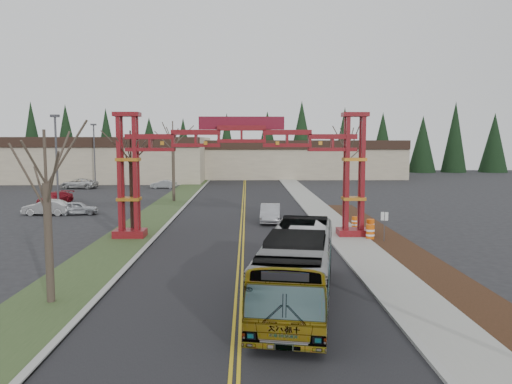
{
  "coord_description": "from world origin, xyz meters",
  "views": [
    {
      "loc": [
        0.38,
        -17.29,
        6.91
      ],
      "look_at": [
        0.97,
        15.55,
        3.53
      ],
      "focal_mm": 35.0,
      "sensor_mm": 36.0,
      "label": 1
    }
  ],
  "objects_px": {
    "transit_bus": "(298,267)",
    "barrel_north": "(355,223)",
    "parked_car_near_b": "(47,207)",
    "parked_car_far_b": "(79,184)",
    "parked_car_far_a": "(164,184)",
    "bare_tree_median_near": "(46,184)",
    "bare_tree_median_far": "(173,142)",
    "retail_building_east": "(296,158)",
    "street_sign": "(384,221)",
    "silver_sedan": "(270,213)",
    "gateway_arch": "(242,154)",
    "light_pole_far": "(94,150)",
    "retail_building_west": "(76,159)",
    "parked_car_near_a": "(77,208)",
    "bare_tree_median_mid": "(131,159)",
    "bare_tree_right_far": "(348,148)",
    "light_pole_near": "(56,155)",
    "barrel_south": "(370,233)",
    "barrel_mid": "(370,227)"
  },
  "relations": [
    {
      "from": "parked_car_far_b",
      "to": "retail_building_west",
      "type": "bearing_deg",
      "value": -152.19
    },
    {
      "from": "bare_tree_median_near",
      "to": "barrel_north",
      "type": "distance_m",
      "value": 25.0
    },
    {
      "from": "parked_car_far_a",
      "to": "bare_tree_median_near",
      "type": "xyz_separation_m",
      "value": [
        3.78,
        -51.74,
        4.5
      ]
    },
    {
      "from": "transit_bus",
      "to": "street_sign",
      "type": "height_order",
      "value": "transit_bus"
    },
    {
      "from": "parked_car_near_a",
      "to": "bare_tree_right_far",
      "type": "relative_size",
      "value": 0.44
    },
    {
      "from": "transit_bus",
      "to": "parked_car_far_a",
      "type": "bearing_deg",
      "value": 115.67
    },
    {
      "from": "barrel_mid",
      "to": "barrel_south",
      "type": "bearing_deg",
      "value": -104.16
    },
    {
      "from": "light_pole_near",
      "to": "barrel_south",
      "type": "distance_m",
      "value": 31.87
    },
    {
      "from": "transit_bus",
      "to": "parked_car_far_b",
      "type": "distance_m",
      "value": 58.26
    },
    {
      "from": "retail_building_east",
      "to": "street_sign",
      "type": "height_order",
      "value": "retail_building_east"
    },
    {
      "from": "parked_car_near_b",
      "to": "bare_tree_right_far",
      "type": "height_order",
      "value": "bare_tree_right_far"
    },
    {
      "from": "light_pole_far",
      "to": "parked_car_near_a",
      "type": "bearing_deg",
      "value": -76.2
    },
    {
      "from": "retail_building_west",
      "to": "barrel_north",
      "type": "xyz_separation_m",
      "value": [
        38.89,
        -50.55,
        -3.28
      ]
    },
    {
      "from": "gateway_arch",
      "to": "bare_tree_median_near",
      "type": "xyz_separation_m",
      "value": [
        -8.0,
        -14.44,
        -0.87
      ]
    },
    {
      "from": "retail_building_west",
      "to": "parked_car_near_a",
      "type": "relative_size",
      "value": 12.23
    },
    {
      "from": "parked_car_far_a",
      "to": "gateway_arch",
      "type": "bearing_deg",
      "value": 24.25
    },
    {
      "from": "retail_building_east",
      "to": "bare_tree_median_far",
      "type": "distance_m",
      "value": 44.42
    },
    {
      "from": "light_pole_near",
      "to": "barrel_mid",
      "type": "xyz_separation_m",
      "value": [
        27.98,
        -13.16,
        -4.92
      ]
    },
    {
      "from": "silver_sedan",
      "to": "transit_bus",
      "type": "bearing_deg",
      "value": -85.91
    },
    {
      "from": "parked_car_near_b",
      "to": "retail_building_east",
      "type": "bearing_deg",
      "value": 154.1
    },
    {
      "from": "bare_tree_median_near",
      "to": "bare_tree_median_far",
      "type": "bearing_deg",
      "value": 90.0
    },
    {
      "from": "gateway_arch",
      "to": "bare_tree_median_near",
      "type": "bearing_deg",
      "value": -118.99
    },
    {
      "from": "silver_sedan",
      "to": "parked_car_near_a",
      "type": "xyz_separation_m",
      "value": [
        -17.9,
        4.63,
        -0.13
      ]
    },
    {
      "from": "gateway_arch",
      "to": "parked_car_far_a",
      "type": "bearing_deg",
      "value": 107.52
    },
    {
      "from": "retail_building_east",
      "to": "light_pole_far",
      "type": "bearing_deg",
      "value": -148.28
    },
    {
      "from": "retail_building_east",
      "to": "bare_tree_median_mid",
      "type": "distance_m",
      "value": 63.75
    },
    {
      "from": "light_pole_far",
      "to": "barrel_mid",
      "type": "distance_m",
      "value": 52.12
    },
    {
      "from": "gateway_arch",
      "to": "parked_car_far_b",
      "type": "relative_size",
      "value": 3.42
    },
    {
      "from": "parked_car_far_b",
      "to": "bare_tree_median_far",
      "type": "relative_size",
      "value": 0.58
    },
    {
      "from": "light_pole_far",
      "to": "light_pole_near",
      "type": "bearing_deg",
      "value": -80.52
    },
    {
      "from": "silver_sedan",
      "to": "retail_building_east",
      "type": "bearing_deg",
      "value": 85.74
    },
    {
      "from": "retail_building_west",
      "to": "bare_tree_median_mid",
      "type": "relative_size",
      "value": 6.02
    },
    {
      "from": "parked_car_near_a",
      "to": "barrel_south",
      "type": "xyz_separation_m",
      "value": [
        24.5,
        -12.52,
        -0.09
      ]
    },
    {
      "from": "retail_building_east",
      "to": "parked_car_near_b",
      "type": "height_order",
      "value": "retail_building_east"
    },
    {
      "from": "retail_building_west",
      "to": "bare_tree_median_near",
      "type": "distance_m",
      "value": 71.86
    },
    {
      "from": "parked_car_far_a",
      "to": "bare_tree_median_far",
      "type": "height_order",
      "value": "bare_tree_median_far"
    },
    {
      "from": "transit_bus",
      "to": "barrel_north",
      "type": "distance_m",
      "value": 19.2
    },
    {
      "from": "gateway_arch",
      "to": "bare_tree_median_far",
      "type": "distance_m",
      "value": 22.93
    },
    {
      "from": "gateway_arch",
      "to": "parked_car_near_b",
      "type": "xyz_separation_m",
      "value": [
        -18.32,
        11.17,
        -5.26
      ]
    },
    {
      "from": "bare_tree_median_mid",
      "to": "bare_tree_right_far",
      "type": "distance_m",
      "value": 21.23
    },
    {
      "from": "parked_car_far_a",
      "to": "light_pole_near",
      "type": "relative_size",
      "value": 0.4
    },
    {
      "from": "silver_sedan",
      "to": "light_pole_far",
      "type": "bearing_deg",
      "value": 129.58
    },
    {
      "from": "gateway_arch",
      "to": "barrel_south",
      "type": "height_order",
      "value": "gateway_arch"
    },
    {
      "from": "transit_bus",
      "to": "light_pole_far",
      "type": "relative_size",
      "value": 1.2
    },
    {
      "from": "bare_tree_median_mid",
      "to": "light_pole_far",
      "type": "distance_m",
      "value": 43.4
    },
    {
      "from": "parked_car_far_a",
      "to": "parked_car_near_a",
      "type": "bearing_deg",
      "value": -1.51
    },
    {
      "from": "street_sign",
      "to": "barrel_mid",
      "type": "distance_m",
      "value": 3.39
    },
    {
      "from": "parked_car_far_a",
      "to": "bare_tree_median_far",
      "type": "distance_m",
      "value": 17.39
    },
    {
      "from": "parked_car_near_a",
      "to": "bare_tree_median_mid",
      "type": "distance_m",
      "value": 13.81
    },
    {
      "from": "parked_car_near_b",
      "to": "parked_car_far_b",
      "type": "xyz_separation_m",
      "value": [
        -5.74,
        25.99,
        0.02
      ]
    }
  ]
}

